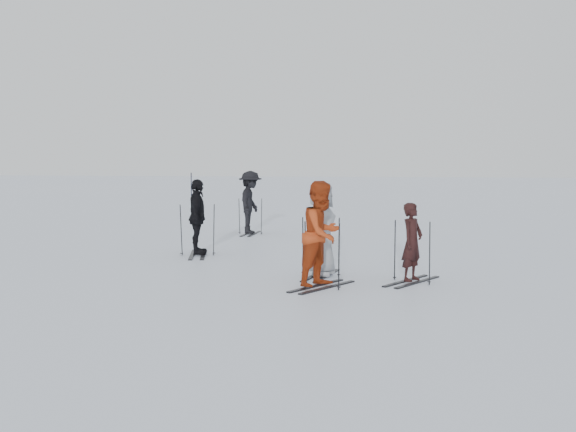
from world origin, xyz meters
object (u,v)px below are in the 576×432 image
Objects in this scene: skier_uphill_left at (197,218)px; skier_grey at (321,230)px; skier_near_dark at (412,243)px; skier_uphill_far at (250,203)px; piste_marker at (191,195)px; skier_red at (322,235)px.

skier_grey is at bearing -140.33° from skier_uphill_left.
skier_uphill_left is (-5.08, 3.06, 0.16)m from skier_near_dark.
skier_uphill_far reaches higher than piste_marker.
skier_uphill_far is at bearing -58.20° from piste_marker.
skier_near_dark is 15.40m from piste_marker.
skier_red is 1.02× the size of skier_uphill_far.
skier_uphill_far is 6.33m from piste_marker.
piste_marker is (-6.29, 13.95, -0.11)m from skier_red.
piste_marker is at bearing 4.19° from skier_uphill_left.
piste_marker reaches higher than skier_near_dark.
skier_uphill_left is (-3.39, 3.83, -0.06)m from skier_red.
skier_uphill_left is (-3.26, 2.60, -0.03)m from skier_grey.
skier_uphill_far reaches higher than skier_uphill_left.
skier_red reaches higher than skier_near_dark.
skier_near_dark is 0.79× the size of skier_uphill_far.
piste_marker is at bearing 55.35° from skier_red.
skier_grey reaches higher than skier_near_dark.
skier_near_dark is 0.82× the size of skier_uphill_left.
skier_uphill_left reaches higher than piste_marker.
skier_uphill_far is at bearing 50.10° from skier_red.
skier_red is at bearing 145.64° from skier_near_dark.
skier_grey is 1.03× the size of skier_uphill_left.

